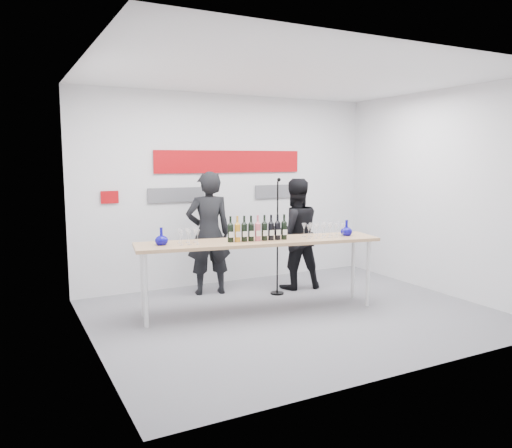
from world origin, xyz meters
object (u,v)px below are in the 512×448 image
presenter_right (295,234)px  mic_stand (277,259)px  presenter_left (209,233)px  tasting_table (260,245)px

presenter_right → mic_stand: bearing=35.3°
presenter_left → presenter_right: bearing=176.7°
tasting_table → mic_stand: 0.96m
presenter_left → presenter_right: size_ratio=1.07×
presenter_left → mic_stand: 1.09m
tasting_table → presenter_right: bearing=48.0°
tasting_table → mic_stand: (0.63, 0.63, -0.35)m
presenter_right → mic_stand: mic_stand is taller
presenter_left → mic_stand: bearing=160.6°
tasting_table → mic_stand: bearing=54.9°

